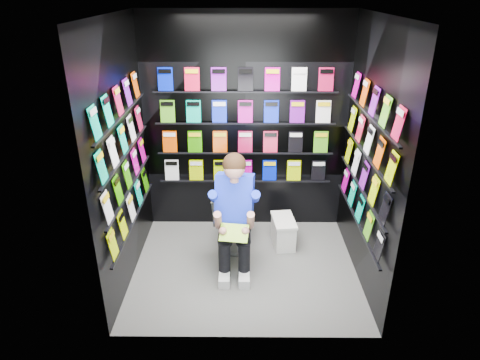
{
  "coord_description": "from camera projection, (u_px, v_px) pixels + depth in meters",
  "views": [
    {
      "loc": [
        -0.02,
        -3.84,
        2.83
      ],
      "look_at": [
        -0.06,
        0.15,
        1.0
      ],
      "focal_mm": 32.0,
      "sensor_mm": 36.0,
      "label": 1
    }
  ],
  "objects": [
    {
      "name": "comics_left",
      "position": [
        125.0,
        157.0,
        4.14
      ],
      "size": [
        0.06,
        1.7,
        1.37
      ],
      "primitive_type": null,
      "color": "red",
      "rests_on": "wall_left"
    },
    {
      "name": "wall_left",
      "position": [
        122.0,
        158.0,
        4.14
      ],
      "size": [
        0.04,
        2.0,
        2.6
      ],
      "primitive_type": "cube",
      "color": "black",
      "rests_on": "floor"
    },
    {
      "name": "reader",
      "position": [
        235.0,
        199.0,
        4.48
      ],
      "size": [
        0.63,
        0.84,
        1.44
      ],
      "primitive_type": null,
      "rotation": [
        0.0,
        0.0,
        -0.14
      ],
      "color": "blue",
      "rests_on": "toilet"
    },
    {
      "name": "wall_back",
      "position": [
        245.0,
        127.0,
        5.04
      ],
      "size": [
        2.4,
        0.04,
        2.6
      ],
      "primitive_type": "cube",
      "color": "black",
      "rests_on": "floor"
    },
    {
      "name": "wall_front",
      "position": [
        246.0,
        207.0,
        3.22
      ],
      "size": [
        2.4,
        0.04,
        2.6
      ],
      "primitive_type": "cube",
      "color": "black",
      "rests_on": "floor"
    },
    {
      "name": "wall_right",
      "position": [
        370.0,
        158.0,
        4.12
      ],
      "size": [
        0.04,
        2.0,
        2.6
      ],
      "primitive_type": "cube",
      "color": "black",
      "rests_on": "floor"
    },
    {
      "name": "toilet",
      "position": [
        235.0,
        215.0,
        5.0
      ],
      "size": [
        0.52,
        0.8,
        0.73
      ],
      "primitive_type": "imported",
      "rotation": [
        0.0,
        0.0,
        3.0
      ],
      "color": "white",
      "rests_on": "floor"
    },
    {
      "name": "comics_back",
      "position": [
        245.0,
        127.0,
        5.01
      ],
      "size": [
        2.1,
        0.06,
        1.37
      ],
      "primitive_type": null,
      "color": "red",
      "rests_on": "wall_back"
    },
    {
      "name": "longbox",
      "position": [
        283.0,
        233.0,
        5.05
      ],
      "size": [
        0.27,
        0.43,
        0.31
      ],
      "primitive_type": "cube",
      "rotation": [
        0.0,
        0.0,
        0.11
      ],
      "color": "white",
      "rests_on": "floor"
    },
    {
      "name": "held_comic",
      "position": [
        234.0,
        233.0,
        4.25
      ],
      "size": [
        0.31,
        0.2,
        0.12
      ],
      "primitive_type": "cube",
      "rotation": [
        -0.96,
        0.0,
        -0.14
      ],
      "color": "green",
      "rests_on": "reader"
    },
    {
      "name": "longbox_lid",
      "position": [
        284.0,
        220.0,
        4.98
      ],
      "size": [
        0.29,
        0.45,
        0.03
      ],
      "primitive_type": "cube",
      "rotation": [
        0.0,
        0.0,
        0.11
      ],
      "color": "white",
      "rests_on": "longbox"
    },
    {
      "name": "floor",
      "position": [
        245.0,
        268.0,
        4.68
      ],
      "size": [
        2.4,
        2.4,
        0.0
      ],
      "primitive_type": "plane",
      "color": "slate",
      "rests_on": "ground"
    },
    {
      "name": "ceiling",
      "position": [
        246.0,
        14.0,
        3.59
      ],
      "size": [
        2.4,
        2.4,
        0.0
      ],
      "primitive_type": "plane",
      "color": "white",
      "rests_on": "floor"
    },
    {
      "name": "comics_right",
      "position": [
        367.0,
        158.0,
        4.12
      ],
      "size": [
        0.06,
        1.7,
        1.37
      ],
      "primitive_type": null,
      "color": "red",
      "rests_on": "wall_right"
    }
  ]
}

